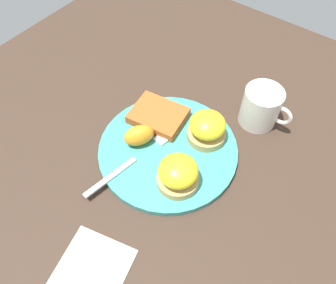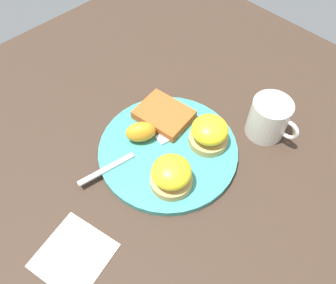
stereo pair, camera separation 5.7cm
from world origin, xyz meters
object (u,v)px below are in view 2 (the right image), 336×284
object	(u,v)px
sandwich_benedict_left	(171,175)
sandwich_benedict_right	(209,133)
fork	(137,153)
cup	(269,119)
orange_wedge	(141,132)
hashbrown_patty	(164,115)

from	to	relation	value
sandwich_benedict_left	sandwich_benedict_right	world-z (taller)	same
sandwich_benedict_left	fork	size ratio (longest dim) A/B	0.35
fork	cup	xyz separation A→B (m)	(0.14, 0.23, 0.03)
sandwich_benedict_right	cup	xyz separation A→B (m)	(0.06, 0.11, -0.00)
sandwich_benedict_left	fork	world-z (taller)	sandwich_benedict_left
sandwich_benedict_left	cup	world-z (taller)	cup
sandwich_benedict_left	orange_wedge	size ratio (longest dim) A/B	1.29
hashbrown_patty	cup	bearing A→B (deg)	38.55
sandwich_benedict_left	hashbrown_patty	distance (m)	0.16
fork	sandwich_benedict_left	bearing A→B (deg)	0.94
sandwich_benedict_left	cup	distance (m)	0.23
hashbrown_patty	cup	size ratio (longest dim) A/B	1.02
orange_wedge	fork	bearing A→B (deg)	-55.15
hashbrown_patty	orange_wedge	bearing A→B (deg)	-84.07
sandwich_benedict_left	hashbrown_patty	size ratio (longest dim) A/B	0.71
orange_wedge	cup	xyz separation A→B (m)	(0.16, 0.20, 0.01)
fork	cup	world-z (taller)	cup
orange_wedge	sandwich_benedict_right	bearing A→B (deg)	42.04
sandwich_benedict_right	fork	xyz separation A→B (m)	(-0.08, -0.12, -0.03)
sandwich_benedict_right	orange_wedge	size ratio (longest dim) A/B	1.29
fork	hashbrown_patty	bearing A→B (deg)	105.68
hashbrown_patty	fork	bearing A→B (deg)	-74.32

